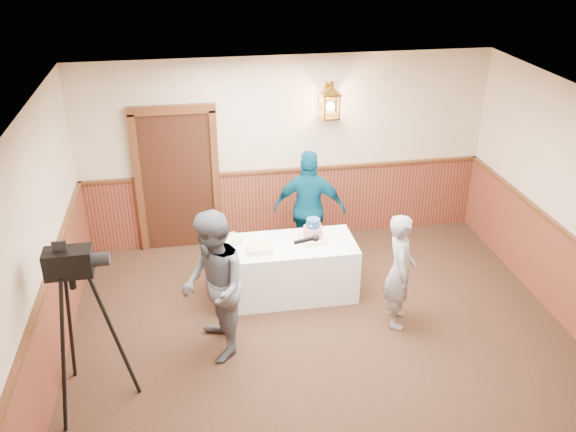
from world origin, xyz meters
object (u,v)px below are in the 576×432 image
object	(u,v)px
sheet_cake_green	(228,241)
assistant_p	(310,209)
sheet_cake_yellow	(260,249)
tv_camera_rig	(83,337)
display_table	(285,269)
interviewer	(213,287)
baker	(400,271)
tiered_cake	(313,232)

from	to	relation	value
sheet_cake_green	assistant_p	size ratio (longest dim) A/B	0.18
sheet_cake_yellow	tv_camera_rig	xyz separation A→B (m)	(-1.95, -1.47, 0.02)
display_table	sheet_cake_green	distance (m)	0.84
interviewer	tv_camera_rig	distance (m)	1.44
sheet_cake_green	baker	size ratio (longest dim) A/B	0.21
assistant_p	tiered_cake	bearing A→B (deg)	96.98
sheet_cake_yellow	sheet_cake_green	bearing A→B (deg)	144.97
baker	tv_camera_rig	world-z (taller)	tv_camera_rig
interviewer	tv_camera_rig	xyz separation A→B (m)	(-1.32, -0.55, -0.08)
sheet_cake_green	baker	bearing A→B (deg)	-26.66
tv_camera_rig	tiered_cake	bearing A→B (deg)	29.87
sheet_cake_green	tv_camera_rig	xyz separation A→B (m)	(-1.57, -1.74, 0.01)
baker	interviewer	bearing A→B (deg)	108.38
display_table	tiered_cake	size ratio (longest dim) A/B	5.20
display_table	tv_camera_rig	size ratio (longest dim) A/B	1.01
assistant_p	display_table	bearing A→B (deg)	73.48
tv_camera_rig	sheet_cake_green	bearing A→B (deg)	46.37
tiered_cake	sheet_cake_yellow	xyz separation A→B (m)	(-0.71, -0.14, -0.09)
baker	tv_camera_rig	size ratio (longest dim) A/B	0.82
baker	tv_camera_rig	xyz separation A→B (m)	(-3.53, -0.75, 0.07)
interviewer	sheet_cake_yellow	bearing A→B (deg)	138.94
display_table	sheet_cake_yellow	xyz separation A→B (m)	(-0.34, -0.12, 0.41)
sheet_cake_green	tv_camera_rig	bearing A→B (deg)	-132.15
display_table	baker	distance (m)	1.54
interviewer	baker	xyz separation A→B (m)	(2.21, 0.21, -0.15)
interviewer	assistant_p	size ratio (longest dim) A/B	1.04
tiered_cake	tv_camera_rig	bearing A→B (deg)	-148.65
display_table	sheet_cake_yellow	bearing A→B (deg)	-161.19
sheet_cake_green	sheet_cake_yellow	bearing A→B (deg)	-35.03
baker	display_table	bearing A→B (deg)	69.01
sheet_cake_yellow	baker	xyz separation A→B (m)	(1.58, -0.72, -0.05)
display_table	interviewer	bearing A→B (deg)	-132.92
display_table	tv_camera_rig	world-z (taller)	tv_camera_rig
sheet_cake_yellow	interviewer	size ratio (longest dim) A/B	0.18
tiered_cake	sheet_cake_green	xyz separation A→B (m)	(-1.08, 0.12, -0.09)
display_table	interviewer	distance (m)	1.51
sheet_cake_yellow	baker	bearing A→B (deg)	-24.46
sheet_cake_yellow	assistant_p	world-z (taller)	assistant_p
tiered_cake	assistant_p	xyz separation A→B (m)	(0.10, 0.73, -0.03)
sheet_cake_green	tv_camera_rig	size ratio (longest dim) A/B	0.17
display_table	sheet_cake_green	bearing A→B (deg)	168.53
tiered_cake	tv_camera_rig	size ratio (longest dim) A/B	0.19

